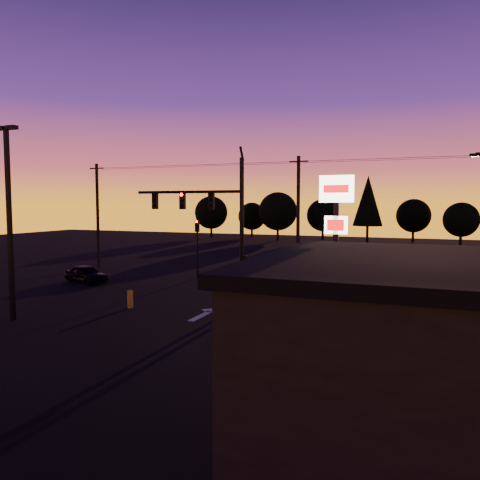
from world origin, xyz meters
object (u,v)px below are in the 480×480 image
object	(u,v)px
car_right	(326,281)
suv_parked	(372,347)
bollard	(130,299)
pylon_sign	(336,218)
car_left	(86,274)
secondary_signal	(197,240)
traffic_signal_mast	(215,215)
parking_lot_light	(9,210)

from	to	relation	value
car_right	suv_parked	xyz separation A→B (m)	(4.19, -13.30, 0.07)
suv_parked	bollard	bearing A→B (deg)	150.22
pylon_sign	car_right	bearing A→B (deg)	103.83
car_left	suv_parked	distance (m)	22.99
secondary_signal	pylon_sign	size ratio (longest dim) A/B	0.64
traffic_signal_mast	car_right	bearing A→B (deg)	49.00
suv_parked	car_right	bearing A→B (deg)	97.96
car_left	parking_lot_light	bearing A→B (deg)	-144.16
traffic_signal_mast	suv_parked	distance (m)	12.61
traffic_signal_mast	car_left	xyz separation A→B (m)	(-11.29, 2.87, -4.32)
car_right	pylon_sign	bearing A→B (deg)	34.88
traffic_signal_mast	secondary_signal	distance (m)	9.19
traffic_signal_mast	suv_parked	xyz separation A→B (m)	(9.24, -7.49, -4.20)
traffic_signal_mast	pylon_sign	bearing A→B (deg)	-19.36
traffic_signal_mast	car_right	distance (m)	8.81
car_right	secondary_signal	bearing A→B (deg)	-78.54
parking_lot_light	car_left	size ratio (longest dim) A/B	2.54
secondary_signal	bollard	size ratio (longest dim) A/B	4.69
parking_lot_light	pylon_sign	distance (m)	15.19
parking_lot_light	pylon_sign	size ratio (longest dim) A/B	1.34
secondary_signal	pylon_sign	xyz separation A→B (m)	(12.00, -9.99, 2.05)
car_left	traffic_signal_mast	bearing A→B (deg)	-89.92
suv_parked	secondary_signal	bearing A→B (deg)	123.83
parking_lot_light	suv_parked	distance (m)	17.26
traffic_signal_mast	secondary_signal	xyz separation A→B (m)	(-4.90, 7.49, -2.07)
car_right	suv_parked	bearing A→B (deg)	38.53
traffic_signal_mast	parking_lot_light	world-z (taller)	parking_lot_light
pylon_sign	car_right	world-z (taller)	pylon_sign
parking_lot_light	suv_parked	xyz separation A→B (m)	(16.64, -0.49, -4.53)
parking_lot_light	bollard	size ratio (longest dim) A/B	9.85
car_left	bollard	bearing A→B (deg)	-112.07
traffic_signal_mast	secondary_signal	bearing A→B (deg)	123.19
pylon_sign	bollard	world-z (taller)	pylon_sign
secondary_signal	suv_parked	distance (m)	20.71
suv_parked	parking_lot_light	bearing A→B (deg)	168.78
secondary_signal	car_left	world-z (taller)	secondary_signal
pylon_sign	car_left	distance (m)	19.63
bollard	car_right	bearing A→B (deg)	44.02
secondary_signal	pylon_sign	bearing A→B (deg)	-39.77
car_left	suv_parked	bearing A→B (deg)	-102.43
bollard	car_right	xyz separation A→B (m)	(8.80, 8.51, 0.20)
pylon_sign	car_left	world-z (taller)	pylon_sign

